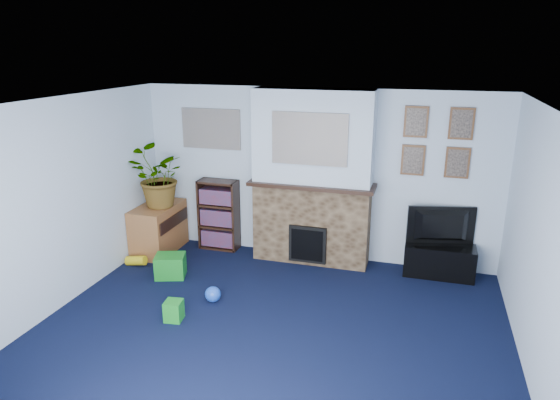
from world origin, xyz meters
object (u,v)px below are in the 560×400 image
(bookshelf, at_px, (219,216))
(sideboard, at_px, (159,228))
(tv_stand, at_px, (439,260))
(television, at_px, (442,227))

(bookshelf, height_order, sideboard, bookshelf)
(tv_stand, relative_size, bookshelf, 0.86)
(television, distance_m, sideboard, 4.01)
(tv_stand, relative_size, television, 1.02)
(bookshelf, distance_m, sideboard, 0.90)
(tv_stand, bearing_deg, television, 90.00)
(bookshelf, relative_size, sideboard, 1.17)
(tv_stand, height_order, television, television)
(tv_stand, bearing_deg, bookshelf, 178.62)
(tv_stand, relative_size, sideboard, 1.00)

